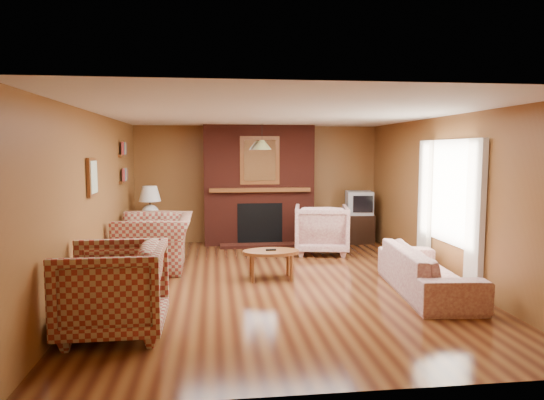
{
  "coord_description": "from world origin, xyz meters",
  "views": [
    {
      "loc": [
        -0.91,
        -6.78,
        1.89
      ],
      "look_at": [
        -0.02,
        0.6,
        1.13
      ],
      "focal_mm": 32.0,
      "sensor_mm": 36.0,
      "label": 1
    }
  ],
  "objects": [
    {
      "name": "floor",
      "position": [
        0.0,
        0.0,
        0.0
      ],
      "size": [
        6.5,
        6.5,
        0.0
      ],
      "primitive_type": "plane",
      "color": "#421C0E",
      "rests_on": "ground"
    },
    {
      "name": "ceiling",
      "position": [
        0.0,
        0.0,
        2.4
      ],
      "size": [
        6.5,
        6.5,
        0.0
      ],
      "primitive_type": "plane",
      "rotation": [
        3.14,
        0.0,
        0.0
      ],
      "color": "silver",
      "rests_on": "wall_back"
    },
    {
      "name": "wall_back",
      "position": [
        0.0,
        3.25,
        1.2
      ],
      "size": [
        6.5,
        0.0,
        6.5
      ],
      "primitive_type": "plane",
      "rotation": [
        1.57,
        0.0,
        0.0
      ],
      "color": "brown",
      "rests_on": "floor"
    },
    {
      "name": "wall_front",
      "position": [
        0.0,
        -3.25,
        1.2
      ],
      "size": [
        6.5,
        0.0,
        6.5
      ],
      "primitive_type": "plane",
      "rotation": [
        -1.57,
        0.0,
        0.0
      ],
      "color": "brown",
      "rests_on": "floor"
    },
    {
      "name": "wall_left",
      "position": [
        -2.5,
        0.0,
        1.2
      ],
      "size": [
        0.0,
        6.5,
        6.5
      ],
      "primitive_type": "plane",
      "rotation": [
        1.57,
        0.0,
        1.57
      ],
      "color": "brown",
      "rests_on": "floor"
    },
    {
      "name": "wall_right",
      "position": [
        2.5,
        0.0,
        1.2
      ],
      "size": [
        0.0,
        6.5,
        6.5
      ],
      "primitive_type": "plane",
      "rotation": [
        1.57,
        0.0,
        -1.57
      ],
      "color": "brown",
      "rests_on": "floor"
    },
    {
      "name": "fireplace",
      "position": [
        0.0,
        2.98,
        1.18
      ],
      "size": [
        2.2,
        0.82,
        2.4
      ],
      "color": "#4A1810",
      "rests_on": "floor"
    },
    {
      "name": "window_right",
      "position": [
        2.45,
        -0.2,
        1.13
      ],
      "size": [
        0.1,
        1.85,
        2.0
      ],
      "color": "beige",
      "rests_on": "wall_right"
    },
    {
      "name": "bookshelf",
      "position": [
        -2.44,
        1.9,
        1.67
      ],
      "size": [
        0.09,
        0.55,
        0.71
      ],
      "color": "brown",
      "rests_on": "wall_left"
    },
    {
      "name": "botanical_print",
      "position": [
        -2.47,
        -0.3,
        1.55
      ],
      "size": [
        0.05,
        0.4,
        0.5
      ],
      "color": "brown",
      "rests_on": "wall_left"
    },
    {
      "name": "pendant_light",
      "position": [
        0.0,
        2.3,
        2.0
      ],
      "size": [
        0.36,
        0.36,
        0.48
      ],
      "color": "black",
      "rests_on": "ceiling"
    },
    {
      "name": "plaid_loveseat",
      "position": [
        -1.85,
        1.02,
        0.43
      ],
      "size": [
        1.18,
        1.34,
        0.86
      ],
      "primitive_type": "imported",
      "rotation": [
        0.0,
        0.0,
        -1.56
      ],
      "color": "maroon",
      "rests_on": "floor"
    },
    {
      "name": "plaid_armchair",
      "position": [
        -1.95,
        -1.79,
        0.47
      ],
      "size": [
        1.05,
        1.02,
        0.95
      ],
      "primitive_type": "imported",
      "rotation": [
        0.0,
        0.0,
        -1.56
      ],
      "color": "maroon",
      "rests_on": "floor"
    },
    {
      "name": "floral_sofa",
      "position": [
        1.9,
        -0.76,
        0.3
      ],
      "size": [
        0.99,
        2.13,
        0.6
      ],
      "primitive_type": "imported",
      "rotation": [
        0.0,
        0.0,
        1.48
      ],
      "color": "beige",
      "rests_on": "floor"
    },
    {
      "name": "floral_armchair",
      "position": [
        1.06,
        1.9,
        0.45
      ],
      "size": [
        1.13,
        1.15,
        0.9
      ],
      "primitive_type": "imported",
      "rotation": [
        0.0,
        0.0,
        2.95
      ],
      "color": "beige",
      "rests_on": "floor"
    },
    {
      "name": "coffee_table",
      "position": [
        -0.09,
        0.17,
        0.37
      ],
      "size": [
        0.84,
        0.52,
        0.45
      ],
      "color": "brown",
      "rests_on": "floor"
    },
    {
      "name": "side_table",
      "position": [
        -2.1,
        2.45,
        0.28
      ],
      "size": [
        0.44,
        0.44,
        0.56
      ],
      "primitive_type": "cube",
      "rotation": [
        0.0,
        0.0,
        0.04
      ],
      "color": "brown",
      "rests_on": "floor"
    },
    {
      "name": "table_lamp",
      "position": [
        -2.1,
        2.45,
        0.94
      ],
      "size": [
        0.41,
        0.41,
        0.67
      ],
      "color": "silver",
      "rests_on": "side_table"
    },
    {
      "name": "tv_stand",
      "position": [
        2.05,
        2.8,
        0.29
      ],
      "size": [
        0.55,
        0.5,
        0.59
      ],
      "primitive_type": "cube",
      "rotation": [
        0.0,
        0.0,
        0.01
      ],
      "color": "black",
      "rests_on": "floor"
    },
    {
      "name": "crt_tv",
      "position": [
        2.05,
        2.79,
        0.83
      ],
      "size": [
        0.58,
        0.57,
        0.47
      ],
      "color": "#9EA1A6",
      "rests_on": "tv_stand"
    }
  ]
}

